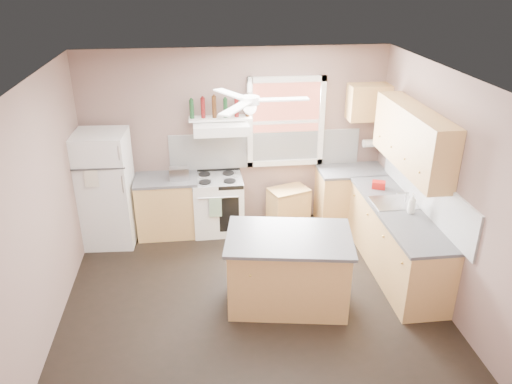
{
  "coord_description": "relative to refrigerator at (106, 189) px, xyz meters",
  "views": [
    {
      "loc": [
        -0.56,
        -5.11,
        3.76
      ],
      "look_at": [
        0.1,
        0.3,
        1.25
      ],
      "focal_mm": 35.0,
      "sensor_mm": 36.0,
      "label": 1
    }
  ],
  "objects": [
    {
      "name": "faucet",
      "position": [
        4.0,
        -1.05,
        0.14
      ],
      "size": [
        0.03,
        0.03,
        0.14
      ],
      "primitive_type": "cylinder",
      "color": "silver",
      "rests_on": "sink"
    },
    {
      "name": "counter_corner",
      "position": [
        3.65,
        0.15,
        0.05
      ],
      "size": [
        1.02,
        0.62,
        0.04
      ],
      "primitive_type": "cube",
      "color": "#4A4A4D",
      "rests_on": "base_cabinet_corner"
    },
    {
      "name": "wall_right",
      "position": [
        4.17,
        -1.55,
        0.52
      ],
      "size": [
        0.05,
        4.0,
        2.7
      ],
      "primitive_type": "cube",
      "color": "#775D54",
      "rests_on": "ground"
    },
    {
      "name": "backsplash_back",
      "position": [
        2.35,
        0.43,
        0.34
      ],
      "size": [
        2.9,
        0.03,
        0.55
      ],
      "primitive_type": "cube",
      "color": "white",
      "rests_on": "wall_back"
    },
    {
      "name": "window_frame",
      "position": [
        2.65,
        0.4,
        0.77
      ],
      "size": [
        1.16,
        0.07,
        1.36
      ],
      "primitive_type": "cube",
      "color": "white",
      "rests_on": "wall_back"
    },
    {
      "name": "bottle_shelf",
      "position": [
        1.67,
        0.32,
        0.89
      ],
      "size": [
        0.9,
        0.26,
        0.03
      ],
      "primitive_type": "cube",
      "color": "white",
      "rests_on": "range_hood"
    },
    {
      "name": "wall_left",
      "position": [
        -0.38,
        -1.55,
        0.52
      ],
      "size": [
        0.05,
        4.0,
        2.7
      ],
      "primitive_type": "cube",
      "color": "#775D54",
      "rests_on": "ground"
    },
    {
      "name": "toaster",
      "position": [
        1.04,
        0.08,
        0.16
      ],
      "size": [
        0.29,
        0.18,
        0.18
      ],
      "primitive_type": "cube",
      "rotation": [
        0.0,
        0.0,
        0.06
      ],
      "color": "silver",
      "rests_on": "counter_left"
    },
    {
      "name": "ceiling",
      "position": [
        1.9,
        -1.55,
        1.87
      ],
      "size": [
        4.5,
        4.5,
        0.0
      ],
      "primitive_type": "plane",
      "color": "white",
      "rests_on": "ground"
    },
    {
      "name": "paper_towel",
      "position": [
        3.97,
        0.31,
        0.42
      ],
      "size": [
        0.26,
        0.12,
        0.12
      ],
      "primitive_type": "cylinder",
      "rotation": [
        0.0,
        1.57,
        0.0
      ],
      "color": "white",
      "rests_on": "wall_back"
    },
    {
      "name": "range_hood",
      "position": [
        1.67,
        0.2,
        0.79
      ],
      "size": [
        0.78,
        0.5,
        0.14
      ],
      "primitive_type": "cube",
      "color": "white",
      "rests_on": "wall_back"
    },
    {
      "name": "soap_bottle",
      "position": [
        3.94,
        -1.36,
        0.2
      ],
      "size": [
        0.11,
        0.12,
        0.27
      ],
      "primitive_type": "imported",
      "rotation": [
        0.0,
        0.0,
        6.16
      ],
      "color": "silver",
      "rests_on": "counter_right"
    },
    {
      "name": "base_cabinet_corner",
      "position": [
        3.65,
        0.15,
        -0.4
      ],
      "size": [
        1.0,
        0.6,
        0.86
      ],
      "primitive_type": "cube",
      "color": "tan",
      "rests_on": "floor"
    },
    {
      "name": "backsplash_right",
      "position": [
        4.13,
        -1.25,
        0.34
      ],
      "size": [
        0.03,
        2.6,
        0.55
      ],
      "primitive_type": "cube",
      "color": "white",
      "rests_on": "wall_right"
    },
    {
      "name": "ceiling_fan_hub",
      "position": [
        1.9,
        -1.55,
        1.62
      ],
      "size": [
        0.2,
        0.2,
        0.08
      ],
      "primitive_type": "cylinder",
      "color": "white",
      "rests_on": "ceiling"
    },
    {
      "name": "wine_bottles",
      "position": [
        1.67,
        0.32,
        1.05
      ],
      "size": [
        0.86,
        0.06,
        0.31
      ],
      "color": "#143819",
      "rests_on": "bottle_shelf"
    },
    {
      "name": "stove",
      "position": [
        1.58,
        0.15,
        -0.4
      ],
      "size": [
        0.74,
        0.65,
        0.86
      ],
      "primitive_type": "cube",
      "rotation": [
        0.0,
        0.0,
        0.02
      ],
      "color": "white",
      "rests_on": "floor"
    },
    {
      "name": "wall_back",
      "position": [
        1.9,
        0.47,
        0.52
      ],
      "size": [
        4.5,
        0.05,
        2.7
      ],
      "primitive_type": "cube",
      "color": "#775D54",
      "rests_on": "ground"
    },
    {
      "name": "floor",
      "position": [
        1.9,
        -1.55,
        -0.83
      ],
      "size": [
        4.5,
        4.5,
        0.0
      ],
      "primitive_type": "plane",
      "color": "black",
      "rests_on": "ground"
    },
    {
      "name": "upper_cabinet_corner",
      "position": [
        3.85,
        0.28,
        1.07
      ],
      "size": [
        0.6,
        0.33,
        0.52
      ],
      "primitive_type": "cube",
      "color": "tan",
      "rests_on": "wall_back"
    },
    {
      "name": "upper_cabinet_right",
      "position": [
        3.98,
        -1.05,
        0.95
      ],
      "size": [
        0.33,
        1.8,
        0.76
      ],
      "primitive_type": "cube",
      "color": "tan",
      "rests_on": "wall_right"
    },
    {
      "name": "island",
      "position": [
        2.32,
        -1.75,
        -0.4
      ],
      "size": [
        1.49,
        1.08,
        0.86
      ],
      "primitive_type": "cube",
      "rotation": [
        0.0,
        0.0,
        -0.17
      ],
      "color": "tan",
      "rests_on": "floor"
    },
    {
      "name": "cart",
      "position": [
        2.68,
        0.2,
        -0.54
      ],
      "size": [
        0.68,
        0.56,
        0.59
      ],
      "primitive_type": "cube",
      "rotation": [
        0.0,
        0.0,
        0.34
      ],
      "color": "tan",
      "rests_on": "floor"
    },
    {
      "name": "counter_right",
      "position": [
        3.84,
        -1.25,
        0.05
      ],
      "size": [
        0.62,
        2.22,
        0.04
      ],
      "primitive_type": "cube",
      "color": "#4A4A4D",
      "rests_on": "base_cabinet_right"
    },
    {
      "name": "counter_left",
      "position": [
        0.84,
        0.15,
        0.05
      ],
      "size": [
        0.92,
        0.62,
        0.04
      ],
      "primitive_type": "cube",
      "color": "#4A4A4D",
      "rests_on": "base_cabinet_left"
    },
    {
      "name": "base_cabinet_right",
      "position": [
        3.85,
        -1.25,
        -0.4
      ],
      "size": [
        0.6,
        2.2,
        0.86
      ],
      "primitive_type": "cube",
      "color": "tan",
      "rests_on": "floor"
    },
    {
      "name": "refrigerator",
      "position": [
        0.0,
        0.0,
        0.0
      ],
      "size": [
        0.74,
        0.73,
        1.67
      ],
      "primitive_type": "cube",
      "rotation": [
        0.0,
        0.0,
        -0.06
      ],
      "color": "white",
      "rests_on": "floor"
    },
    {
      "name": "window_view",
      "position": [
        2.65,
        0.43,
        0.77
      ],
      "size": [
        1.0,
        0.02,
        1.2
      ],
      "primitive_type": "cube",
      "color": "brown",
      "rests_on": "wall_back"
    },
    {
      "name": "island_top",
      "position": [
        2.32,
        -1.75,
        0.05
      ],
      "size": [
        1.59,
        1.17,
        0.04
      ],
      "primitive_type": "cube",
      "rotation": [
        0.0,
        0.0,
        -0.17
      ],
      "color": "#4A4A4D",
      "rests_on": "island"
    },
    {
      "name": "base_cabinet_left",
      "position": [
        0.84,
        0.15,
        -0.4
      ],
      "size": [
        0.9,
        0.6,
        0.86
      ],
      "primitive_type": "cube",
      "color": "tan",
      "rests_on": "floor"
    },
    {
      "name": "red_caddy",
      "position": [
        3.8,
        -0.58,
        0.12
      ],
      "size": [
        0.21,
        0.18,
        0.1
      ],
      "primitive_type": "cube",
      "rotation": [
        0.0,
        0.0,
        -0.37
      ],
      "color": "red",
      "rests_on": "counter_right"
    },
    {
      "name": "sink",
      "position": [
        3.84,
        -1.05,
        0.06
      ],
      "size": [
        0.55,
        0.45,
        0.03
      ],
      "primitive_type": "cube",
      "color": "silver",
      "rests_on": "counter_right"
    }
  ]
}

